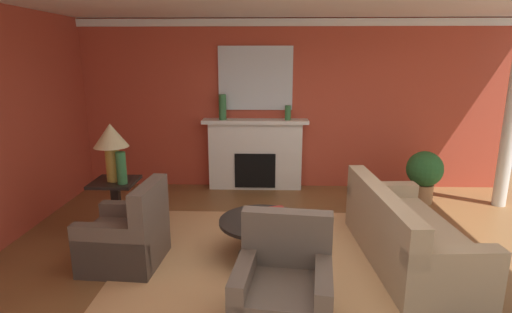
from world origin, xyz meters
TOP-DOWN VIEW (x-y plane):
  - ground_plane at (0.00, 0.00)m, footprint 9.30×9.30m
  - wall_fireplace at (0.00, 2.96)m, footprint 7.75×0.12m
  - crown_moulding at (0.00, 2.88)m, footprint 7.75×0.08m
  - area_rug at (-0.43, 0.21)m, footprint 3.20×2.69m
  - fireplace at (-0.60, 2.75)m, footprint 1.80×0.35m
  - mantel_mirror at (-0.60, 2.87)m, footprint 1.26×0.04m
  - sofa at (1.17, 0.15)m, footprint 1.03×2.15m
  - armchair_near_window at (-1.93, -0.02)m, footprint 0.86×0.86m
  - armchair_facing_fireplace at (-0.23, -1.05)m, footprint 0.89×0.89m
  - coffee_table at (-0.43, 0.21)m, footprint 1.00×1.00m
  - side_table at (-2.37, 0.86)m, footprint 0.56×0.56m
  - table_lamp at (-2.37, 0.86)m, footprint 0.44×0.44m
  - vase_mantel_left at (-1.15, 2.70)m, footprint 0.13×0.13m
  - vase_mantel_right at (-0.05, 2.70)m, footprint 0.10×0.10m
  - vase_on_side_table at (-2.22, 0.74)m, footprint 0.12×0.12m
  - book_red_cover at (-0.47, 0.04)m, footprint 0.24×0.21m
  - book_art_folio at (-0.30, 0.36)m, footprint 0.29×0.24m
  - potted_plant at (2.08, 2.10)m, footprint 0.56×0.56m
  - column_white at (3.25, 2.01)m, footprint 0.20×0.20m

SIDE VIEW (x-z plane):
  - ground_plane at x=0.00m, z-range 0.00..0.00m
  - area_rug at x=-0.43m, z-range 0.00..0.01m
  - sofa at x=1.17m, z-range -0.13..0.72m
  - armchair_near_window at x=-1.93m, z-range -0.17..0.78m
  - armchair_facing_fireplace at x=-0.23m, z-range -0.17..0.78m
  - coffee_table at x=-0.43m, z-range 0.11..0.56m
  - side_table at x=-2.37m, z-range 0.05..0.75m
  - book_red_cover at x=-0.47m, z-range 0.45..0.49m
  - potted_plant at x=2.08m, z-range 0.08..0.91m
  - book_art_folio at x=-0.30m, z-range 0.49..0.53m
  - fireplace at x=-0.60m, z-range -0.03..1.19m
  - vase_on_side_table at x=-2.22m, z-range 0.70..1.11m
  - table_lamp at x=-2.37m, z-range 0.85..1.60m
  - vase_mantel_right at x=-0.05m, z-range 1.22..1.47m
  - vase_mantel_left at x=-1.15m, z-range 1.22..1.65m
  - wall_fireplace at x=0.00m, z-range 0.00..2.89m
  - column_white at x=3.25m, z-range 0.00..2.89m
  - mantel_mirror at x=-0.60m, z-range 1.37..2.44m
  - crown_moulding at x=0.00m, z-range 2.75..2.87m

